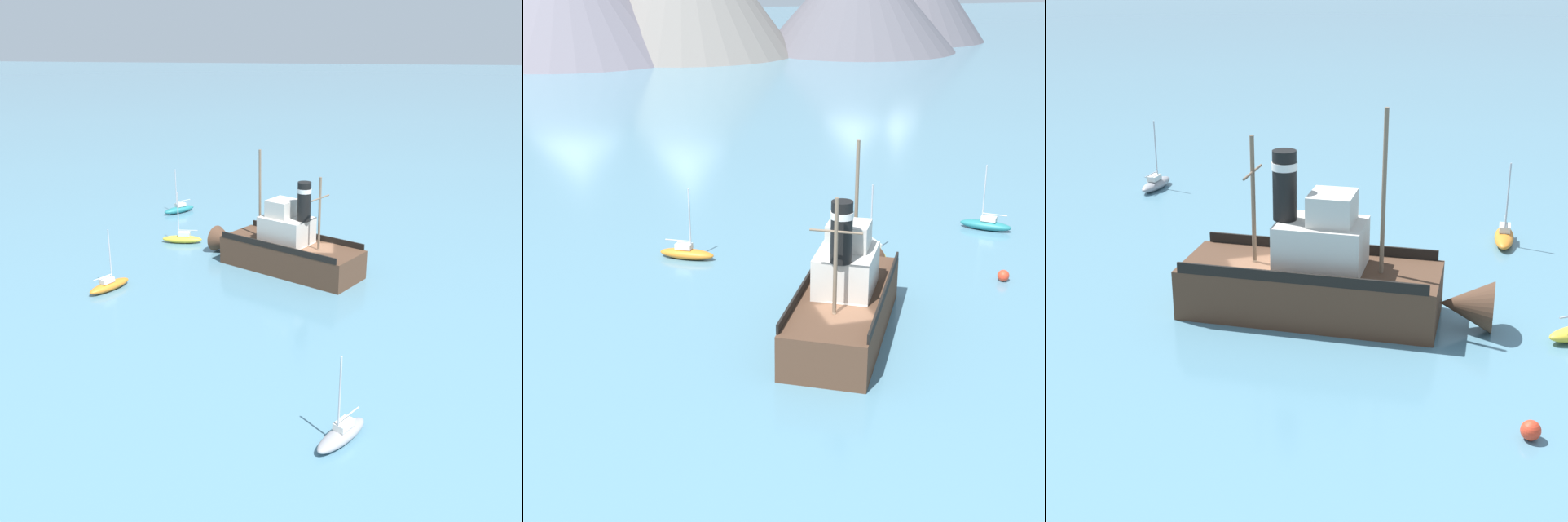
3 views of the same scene
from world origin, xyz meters
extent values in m
plane|color=teal|center=(0.00, 0.00, 0.00)|extent=(600.00, 600.00, 0.00)
cube|color=#4C3323|center=(0.76, 2.26, 1.20)|extent=(9.84, 12.59, 2.40)
cone|color=#4C3323|center=(4.38, 8.49, 1.20)|extent=(3.24, 3.26, 2.35)
cube|color=beige|center=(1.01, 2.70, 3.50)|extent=(4.60, 4.97, 2.20)
cube|color=beige|center=(1.26, 3.13, 5.30)|extent=(2.91, 2.83, 1.40)
cylinder|color=black|center=(0.16, 1.23, 6.20)|extent=(1.10, 1.10, 3.20)
cylinder|color=silver|center=(0.16, 1.23, 7.10)|extent=(1.16, 1.16, 0.35)
cylinder|color=#75604C|center=(2.42, 5.12, 6.15)|extent=(0.20, 0.20, 7.50)
cylinder|color=#75604C|center=(-0.60, -0.07, 5.40)|extent=(0.20, 0.20, 6.00)
cylinder|color=#75604C|center=(-0.60, -0.07, 6.72)|extent=(2.31, 1.41, 0.12)
cube|color=black|center=(-1.10, 3.35, 2.65)|extent=(5.83, 9.92, 0.50)
cube|color=black|center=(2.62, 1.18, 2.65)|extent=(5.83, 9.92, 0.50)
ellipsoid|color=orange|center=(-5.42, 16.03, 0.35)|extent=(3.84, 2.86, 0.70)
cube|color=silver|center=(-5.59, 16.13, 0.88)|extent=(1.27, 1.11, 0.36)
cylinder|color=#B7B7BC|center=(-5.16, 15.88, 2.80)|extent=(0.10, 0.10, 4.20)
cylinder|color=#B7B7BC|center=(-5.93, 16.33, 1.25)|extent=(1.60, 0.97, 0.08)
ellipsoid|color=gold|center=(6.81, 13.17, 0.35)|extent=(1.26, 3.84, 0.70)
cube|color=silver|center=(6.82, 12.97, 0.88)|extent=(0.69, 1.13, 0.36)
cylinder|color=#B7B7BC|center=(6.80, 13.47, 2.80)|extent=(0.10, 0.10, 4.20)
cylinder|color=#B7B7BC|center=(6.84, 12.57, 1.25)|extent=(0.16, 1.80, 0.08)
ellipsoid|color=#23757A|center=(17.03, 16.02, 0.35)|extent=(3.57, 3.34, 0.70)
cube|color=silver|center=(17.18, 15.89, 0.88)|extent=(1.25, 1.21, 0.36)
cylinder|color=#B7B7BC|center=(16.81, 16.22, 2.80)|extent=(0.10, 0.10, 4.20)
cylinder|color=#B7B7BC|center=(17.48, 15.63, 1.25)|extent=(1.40, 1.25, 0.08)
sphere|color=red|center=(13.02, 6.63, 0.37)|extent=(0.73, 0.73, 0.73)
camera|label=1|loc=(-50.95, -1.81, 19.74)|focal=45.00mm
camera|label=2|loc=(-12.94, -34.22, 19.00)|focal=55.00mm
camera|label=3|loc=(33.72, -7.68, 15.94)|focal=55.00mm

